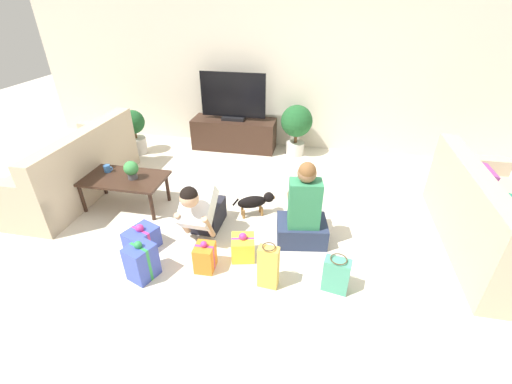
{
  "coord_description": "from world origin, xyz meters",
  "views": [
    {
      "loc": [
        0.67,
        -2.95,
        2.35
      ],
      "look_at": [
        0.05,
        0.19,
        0.45
      ],
      "focal_mm": 24.0,
      "sensor_mm": 36.0,
      "label": 1
    }
  ],
  "objects": [
    {
      "name": "mug",
      "position": [
        -1.86,
        0.38,
        0.45
      ],
      "size": [
        0.12,
        0.08,
        0.09
      ],
      "color": "#386BAD",
      "rests_on": "coffee_table"
    },
    {
      "name": "potted_plant_back_right",
      "position": [
        0.28,
        2.27,
        0.51
      ],
      "size": [
        0.5,
        0.5,
        0.81
      ],
      "color": "beige",
      "rests_on": "ground_plane"
    },
    {
      "name": "person_sitting",
      "position": [
        0.58,
        0.01,
        0.34
      ],
      "size": [
        0.58,
        0.53,
        0.96
      ],
      "rotation": [
        0.0,
        0.0,
        3.3
      ],
      "color": "#283351",
      "rests_on": "ground_plane"
    },
    {
      "name": "person_kneeling",
      "position": [
        -0.5,
        -0.08,
        0.32
      ],
      "size": [
        0.36,
        0.76,
        0.74
      ],
      "rotation": [
        0.0,
        0.0,
        -0.03
      ],
      "color": "#23232D",
      "rests_on": "ground_plane"
    },
    {
      "name": "gift_bag_a",
      "position": [
        0.93,
        -0.63,
        0.17
      ],
      "size": [
        0.25,
        0.17,
        0.36
      ],
      "rotation": [
        0.0,
        0.0,
        -0.18
      ],
      "color": "#4CA384",
      "rests_on": "ground_plane"
    },
    {
      "name": "potted_plant_corner_left",
      "position": [
        -2.29,
        1.82,
        0.4
      ],
      "size": [
        0.38,
        0.38,
        0.72
      ],
      "color": "beige",
      "rests_on": "ground_plane"
    },
    {
      "name": "gift_bag_b",
      "position": [
        0.33,
        -0.69,
        0.22
      ],
      "size": [
        0.19,
        0.13,
        0.46
      ],
      "rotation": [
        0.0,
        0.0,
        -0.09
      ],
      "color": "#E5B74C",
      "rests_on": "ground_plane"
    },
    {
      "name": "sofa_left",
      "position": [
        -2.44,
        0.48,
        0.32
      ],
      "size": [
        0.83,
        1.98,
        0.87
      ],
      "rotation": [
        0.0,
        0.0,
        -1.57
      ],
      "color": "#C6B293",
      "rests_on": "ground_plane"
    },
    {
      "name": "wall_back",
      "position": [
        0.0,
        2.63,
        1.3
      ],
      "size": [
        8.4,
        0.06,
        2.6
      ],
      "color": "beige",
      "rests_on": "ground_plane"
    },
    {
      "name": "gift_box_c",
      "position": [
        -0.84,
        -0.81,
        0.18
      ],
      "size": [
        0.29,
        0.31,
        0.41
      ],
      "rotation": [
        0.0,
        0.0,
        -0.37
      ],
      "color": "#3D51BC",
      "rests_on": "ground_plane"
    },
    {
      "name": "coffee_table",
      "position": [
        -1.61,
        0.29,
        0.36
      ],
      "size": [
        1.02,
        0.56,
        0.41
      ],
      "color": "#382319",
      "rests_on": "ground_plane"
    },
    {
      "name": "tv_console",
      "position": [
        -0.75,
        2.32,
        0.25
      ],
      "size": [
        1.38,
        0.47,
        0.5
      ],
      "color": "#382319",
      "rests_on": "ground_plane"
    },
    {
      "name": "gift_box_a",
      "position": [
        -0.3,
        -0.59,
        0.14
      ],
      "size": [
        0.19,
        0.21,
        0.33
      ],
      "rotation": [
        0.0,
        0.0,
        0.03
      ],
      "color": "orange",
      "rests_on": "ground_plane"
    },
    {
      "name": "tabletop_plant",
      "position": [
        -1.47,
        0.29,
        0.53
      ],
      "size": [
        0.17,
        0.17,
        0.22
      ],
      "color": "#4C4C51",
      "rests_on": "coffee_table"
    },
    {
      "name": "ground_plane",
      "position": [
        0.0,
        0.0,
        0.0
      ],
      "size": [
        16.0,
        16.0,
        0.0
      ],
      "primitive_type": "plane",
      "color": "beige"
    },
    {
      "name": "sofa_right",
      "position": [
        2.44,
        0.28,
        0.31
      ],
      "size": [
        0.83,
        1.98,
        0.87
      ],
      "rotation": [
        0.0,
        0.0,
        1.57
      ],
      "color": "#C6B293",
      "rests_on": "ground_plane"
    },
    {
      "name": "dog",
      "position": [
        -0.0,
        0.41,
        0.19
      ],
      "size": [
        0.48,
        0.29,
        0.28
      ],
      "rotation": [
        0.0,
        0.0,
        2.01
      ],
      "color": "black",
      "rests_on": "ground_plane"
    },
    {
      "name": "gift_box_d",
      "position": [
        0.02,
        -0.36,
        0.12
      ],
      "size": [
        0.28,
        0.29,
        0.3
      ],
      "rotation": [
        0.0,
        0.0,
        0.23
      ],
      "color": "yellow",
      "rests_on": "ground_plane"
    },
    {
      "name": "tv",
      "position": [
        -0.75,
        2.32,
        0.84
      ],
      "size": [
        1.05,
        0.2,
        0.75
      ],
      "color": "black",
      "rests_on": "tv_console"
    },
    {
      "name": "gift_box_b",
      "position": [
        -1.04,
        -0.44,
        0.12
      ],
      "size": [
        0.34,
        0.38,
        0.3
      ],
      "rotation": [
        0.0,
        0.0,
        -0.38
      ],
      "color": "#3D51BC",
      "rests_on": "ground_plane"
    }
  ]
}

